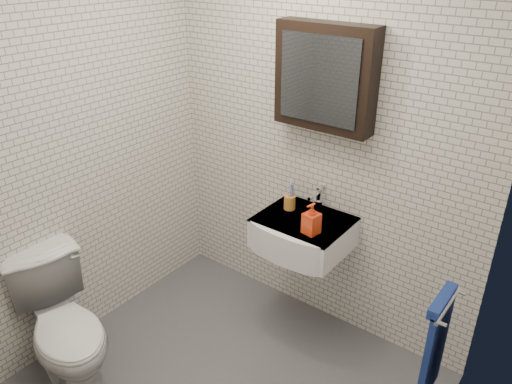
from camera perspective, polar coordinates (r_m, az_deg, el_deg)
room_shell at (r=2.30m, az=-5.26°, el=3.06°), size 2.22×2.02×2.51m
washbasin at (r=3.12m, az=5.05°, el=-4.84°), size 0.55×0.50×0.20m
faucet at (r=3.19m, az=7.07°, el=-0.89°), size 0.06×0.20×0.15m
mirror_cabinet at (r=2.92m, az=7.90°, el=12.85°), size 0.60×0.15×0.60m
towel_rail at (r=2.55m, az=19.86°, el=-15.93°), size 0.09×0.30×0.58m
toothbrush_cup at (r=3.19m, az=3.87°, el=-1.11°), size 0.10×0.10×0.20m
soap_bottle at (r=2.92m, az=6.37°, el=-3.04°), size 0.10×0.10×0.19m
toilet at (r=3.17m, az=-20.96°, el=-14.33°), size 0.86×0.63×0.79m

